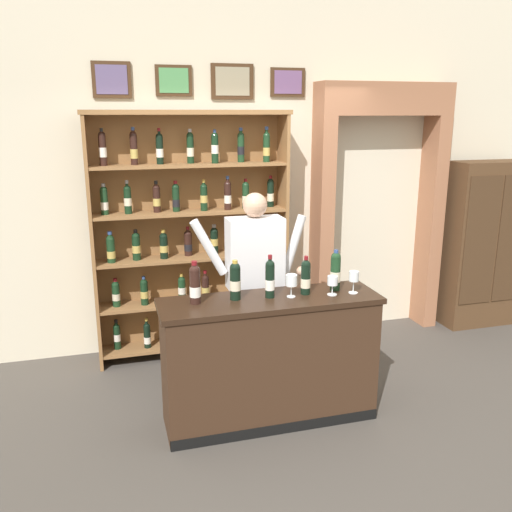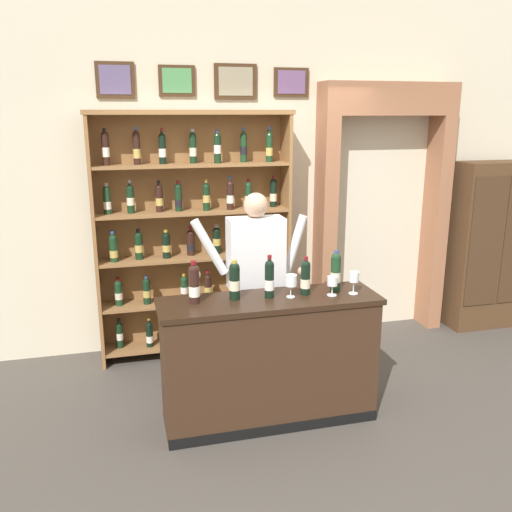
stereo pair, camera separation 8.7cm
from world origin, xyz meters
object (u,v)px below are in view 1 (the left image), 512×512
Objects in this scene: wine_glass_spare at (354,277)px; wine_glass_right at (291,281)px; tasting_bottle_grappa at (306,277)px; shopkeeper at (255,270)px; tasting_bottle_bianco at (195,284)px; wine_glass_center at (333,281)px; tasting_counter at (270,360)px; wine_shelf at (191,231)px; tasting_bottle_vin_santo at (235,280)px; tasting_bottle_rosso at (270,278)px; side_cabinet at (484,244)px; tasting_bottle_riserva at (335,271)px.

wine_glass_spare is 0.99× the size of wine_glass_right.
tasting_bottle_grappa is 0.36m from wine_glass_spare.
shopkeeper reaches higher than tasting_bottle_grappa.
tasting_bottle_bianco is 1.00m from wine_glass_center.
tasting_counter is 0.68m from tasting_bottle_grappa.
tasting_counter is (0.35, -1.34, -0.72)m from wine_shelf.
wine_glass_spare is (0.63, -0.05, 0.61)m from tasting_counter.
tasting_bottle_vin_santo is 0.25m from tasting_bottle_rosso.
wine_glass_center is (0.43, -0.56, 0.04)m from shopkeeper.
tasting_bottle_rosso reaches higher than tasting_bottle_vin_santo.
tasting_counter is 5.08× the size of tasting_bottle_rosso.
wine_shelf reaches higher than wine_glass_right.
wine_glass_right is (0.15, -0.03, -0.02)m from tasting_bottle_rosso.
wine_glass_spare is (0.98, -1.39, -0.12)m from wine_shelf.
wine_shelf is 3.18m from side_cabinet.
tasting_bottle_grappa is 0.93× the size of tasting_bottle_riserva.
tasting_bottle_vin_santo is (0.29, 0.00, 0.00)m from tasting_bottle_bianco.
side_cabinet is 2.59m from tasting_bottle_riserva.
tasting_bottle_rosso is 0.16m from wine_glass_right.
wine_glass_center is (0.82, -1.39, -0.14)m from wine_shelf.
wine_shelf is at bearing 82.00° from tasting_bottle_bianco.
side_cabinet is at bearing 21.75° from tasting_bottle_vin_santo.
tasting_counter is at bearing -4.80° from tasting_bottle_bianco.
wine_glass_spare is at bearing -12.32° from tasting_bottle_grappa.
tasting_bottle_rosso is at bearing 167.36° from wine_glass_right.
tasting_bottle_bianco reaches higher than tasting_bottle_vin_santo.
side_cabinet reaches higher than tasting_bottle_bianco.
shopkeeper is at bearing 87.01° from tasting_counter.
shopkeeper is (0.03, 0.51, 0.55)m from tasting_counter.
tasting_bottle_bianco reaches higher than wine_glass_spare.
tasting_counter is 5.55× the size of tasting_bottle_vin_santo.
wine_glass_center is at bearing -122.86° from tasting_bottle_riserva.
wine_glass_right is at bearing 174.96° from wine_glass_spare.
tasting_bottle_riserva is 0.15m from wine_glass_spare.
tasting_bottle_grappa reaches higher than wine_glass_right.
wine_glass_spare is (0.17, -0.00, 0.02)m from wine_glass_center.
shopkeeper is 0.73m from tasting_bottle_bianco.
shopkeeper is at bearing 117.51° from tasting_bottle_grappa.
tasting_counter is at bearing 175.41° from wine_glass_spare.
side_cabinet is 12.35× the size of wine_glass_center.
tasting_bottle_vin_santo is (-0.27, -0.46, 0.07)m from shopkeeper.
tasting_bottle_vin_santo reaches higher than wine_glass_center.
side_cabinet reaches higher than wine_glass_right.
tasting_bottle_riserva is (0.25, 0.03, 0.02)m from tasting_bottle_grappa.
tasting_bottle_rosso is 1.89× the size of wine_glass_spare.
tasting_bottle_rosso is 0.52m from tasting_bottle_riserva.
tasting_counter is at bearing -92.99° from shopkeeper.
tasting_bottle_grappa is (0.82, -0.02, -0.01)m from tasting_bottle_bianco.
wine_shelf is 1.38× the size of shopkeeper.
tasting_bottle_vin_santo reaches higher than tasting_counter.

